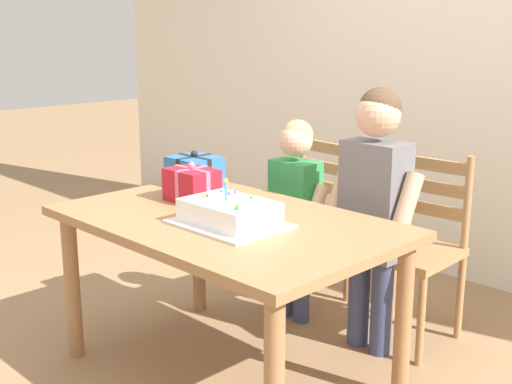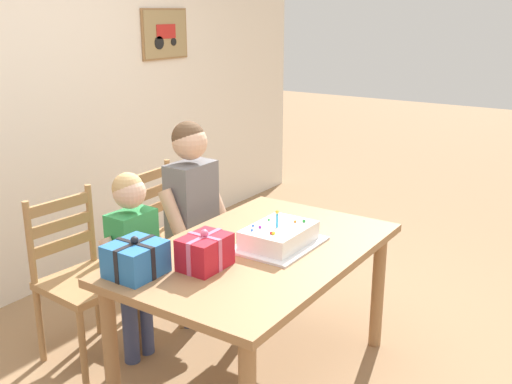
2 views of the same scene
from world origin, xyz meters
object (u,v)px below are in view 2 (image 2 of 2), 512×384
(gift_box_beside_cake, at_px, (136,259))
(chair_right, at_px, (169,239))
(dining_table, at_px, (258,266))
(child_younger, at_px, (133,249))
(birthday_cake, at_px, (279,237))
(chair_left, at_px, (82,278))
(child_older, at_px, (192,204))
(gift_box_red_large, at_px, (205,252))

(gift_box_beside_cake, xyz_separation_m, chair_right, (0.89, 0.63, -0.33))
(dining_table, height_order, child_younger, child_younger)
(gift_box_beside_cake, bearing_deg, birthday_cake, -28.65)
(chair_left, relative_size, child_younger, 0.87)
(gift_box_beside_cake, distance_m, child_older, 0.91)
(gift_box_beside_cake, height_order, child_younger, child_younger)
(birthday_cake, relative_size, child_older, 0.35)
(chair_left, distance_m, child_younger, 0.34)
(child_older, distance_m, child_younger, 0.50)
(child_older, xyz_separation_m, child_younger, (-0.49, 0.00, -0.12))
(dining_table, distance_m, chair_left, 0.99)
(chair_right, height_order, child_younger, child_younger)
(dining_table, height_order, chair_right, chair_right)
(dining_table, xyz_separation_m, child_younger, (-0.20, 0.65, 0.01))
(birthday_cake, xyz_separation_m, chair_left, (-0.43, 0.97, -0.31))
(gift_box_beside_cake, xyz_separation_m, child_older, (0.83, 0.37, -0.04))
(gift_box_red_large, relative_size, chair_right, 0.25)
(dining_table, relative_size, gift_box_red_large, 6.27)
(birthday_cake, bearing_deg, gift_box_beside_cake, 151.35)
(birthday_cake, xyz_separation_m, child_younger, (-0.29, 0.72, -0.13))
(birthday_cake, relative_size, chair_left, 0.48)
(gift_box_beside_cake, distance_m, child_younger, 0.53)
(birthday_cake, relative_size, gift_box_beside_cake, 1.87)
(birthday_cake, xyz_separation_m, child_older, (0.20, 0.72, -0.02))
(gift_box_beside_cake, relative_size, chair_left, 0.26)
(birthday_cake, height_order, gift_box_red_large, birthday_cake)
(chair_left, relative_size, chair_right, 1.00)
(chair_right, bearing_deg, dining_table, -110.93)
(birthday_cake, xyz_separation_m, chair_right, (0.26, 0.97, -0.31))
(birthday_cake, distance_m, chair_right, 1.05)
(dining_table, distance_m, birthday_cake, 0.18)
(birthday_cake, relative_size, gift_box_red_large, 1.91)
(gift_box_red_large, bearing_deg, birthday_cake, -19.24)
(child_older, bearing_deg, birthday_cake, -105.31)
(birthday_cake, distance_m, gift_box_beside_cake, 0.72)
(child_older, bearing_deg, chair_right, 76.32)
(dining_table, relative_size, child_older, 1.16)
(gift_box_beside_cake, xyz_separation_m, chair_left, (0.20, 0.63, -0.33))
(gift_box_red_large, xyz_separation_m, child_younger, (0.12, 0.58, -0.16))
(dining_table, height_order, birthday_cake, birthday_cake)
(gift_box_beside_cake, distance_m, chair_right, 1.14)
(child_younger, bearing_deg, gift_box_beside_cake, -132.75)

